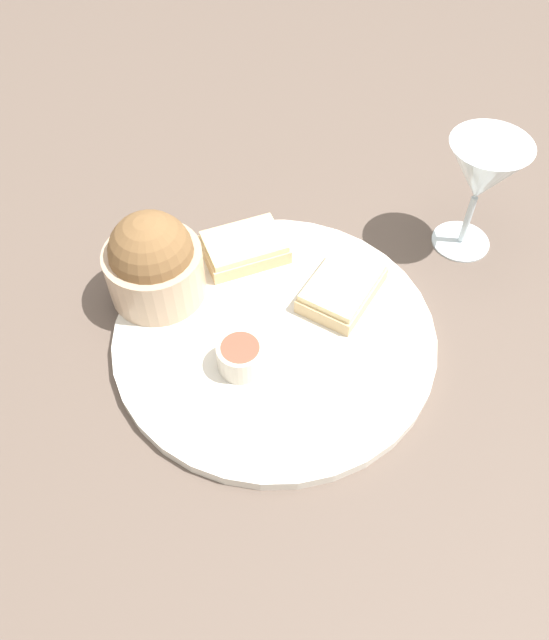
{
  "coord_description": "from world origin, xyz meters",
  "views": [
    {
      "loc": [
        0.32,
        0.25,
        0.56
      ],
      "look_at": [
        0.0,
        0.0,
        0.03
      ],
      "focal_mm": 35.0,
      "sensor_mm": 36.0,
      "label": 1
    }
  ],
  "objects_px": {
    "sauce_ramekin": "(242,356)",
    "cheese_toast_far": "(342,288)",
    "cheese_toast_near": "(244,247)",
    "wine_glass": "(482,175)",
    "salad_bowl": "(153,262)"
  },
  "relations": [
    {
      "from": "salad_bowl",
      "to": "wine_glass",
      "type": "distance_m",
      "value": 0.38
    },
    {
      "from": "cheese_toast_far",
      "to": "wine_glass",
      "type": "bearing_deg",
      "value": 159.93
    },
    {
      "from": "sauce_ramekin",
      "to": "cheese_toast_near",
      "type": "distance_m",
      "value": 0.16
    },
    {
      "from": "salad_bowl",
      "to": "cheese_toast_near",
      "type": "height_order",
      "value": "salad_bowl"
    },
    {
      "from": "sauce_ramekin",
      "to": "cheese_toast_far",
      "type": "distance_m",
      "value": 0.15
    },
    {
      "from": "cheese_toast_far",
      "to": "wine_glass",
      "type": "height_order",
      "value": "wine_glass"
    },
    {
      "from": "wine_glass",
      "to": "cheese_toast_near",
      "type": "bearing_deg",
      "value": -44.64
    },
    {
      "from": "salad_bowl",
      "to": "sauce_ramekin",
      "type": "relative_size",
      "value": 2.22
    },
    {
      "from": "cheese_toast_far",
      "to": "cheese_toast_near",
      "type": "bearing_deg",
      "value": -81.31
    },
    {
      "from": "salad_bowl",
      "to": "wine_glass",
      "type": "relative_size",
      "value": 0.73
    },
    {
      "from": "cheese_toast_far",
      "to": "wine_glass",
      "type": "xyz_separation_m",
      "value": [
        -0.17,
        0.06,
        0.08
      ]
    },
    {
      "from": "sauce_ramekin",
      "to": "cheese_toast_far",
      "type": "height_order",
      "value": "sauce_ramekin"
    },
    {
      "from": "sauce_ramekin",
      "to": "wine_glass",
      "type": "distance_m",
      "value": 0.34
    },
    {
      "from": "sauce_ramekin",
      "to": "cheese_toast_near",
      "type": "relative_size",
      "value": 0.42
    },
    {
      "from": "salad_bowl",
      "to": "cheese_toast_far",
      "type": "height_order",
      "value": "salad_bowl"
    }
  ]
}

